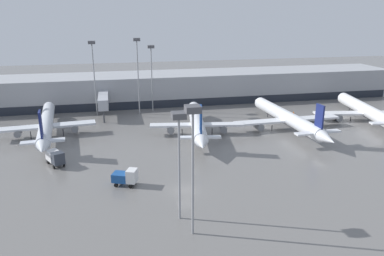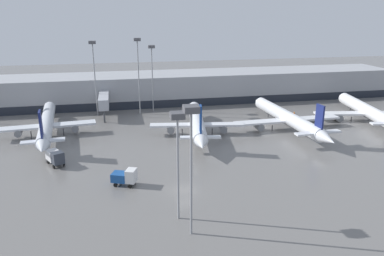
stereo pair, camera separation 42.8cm
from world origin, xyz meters
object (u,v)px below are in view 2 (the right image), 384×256
(service_truck_0, at_px, (55,157))
(apron_light_mast_3, at_px, (152,60))
(parked_jet_1, at_px, (368,111))
(apron_light_mast_1, at_px, (93,58))
(parked_jet_0, at_px, (47,124))
(parked_jet_3, at_px, (197,123))
(apron_light_mast_4, at_px, (138,56))
(apron_light_mast_0, at_px, (191,134))
(traffic_cone_0, at_px, (294,113))
(apron_light_mast_6, at_px, (178,134))
(parked_jet_2, at_px, (288,118))
(service_truck_1, at_px, (125,177))

(service_truck_0, height_order, apron_light_mast_3, apron_light_mast_3)
(parked_jet_1, relative_size, apron_light_mast_1, 1.84)
(parked_jet_0, height_order, parked_jet_3, parked_jet_3)
(apron_light_mast_1, relative_size, apron_light_mast_4, 0.97)
(apron_light_mast_1, bearing_deg, parked_jet_0, -122.15)
(parked_jet_0, bearing_deg, service_truck_0, -173.05)
(apron_light_mast_0, xyz_separation_m, apron_light_mast_1, (-13.94, 62.11, 2.09))
(traffic_cone_0, xyz_separation_m, apron_light_mast_3, (-38.30, 11.86, 14.27))
(apron_light_mast_1, bearing_deg, parked_jet_3, -43.87)
(service_truck_0, xyz_separation_m, apron_light_mast_3, (22.13, 36.43, 13.02))
(parked_jet_1, bearing_deg, apron_light_mast_6, 134.02)
(apron_light_mast_4, bearing_deg, apron_light_mast_1, 174.79)
(parked_jet_3, distance_m, apron_light_mast_1, 34.85)
(parked_jet_2, bearing_deg, service_truck_0, 100.40)
(service_truck_0, distance_m, apron_light_mast_0, 36.25)
(service_truck_1, bearing_deg, parked_jet_3, 75.78)
(parked_jet_0, distance_m, parked_jet_1, 80.32)
(parked_jet_1, bearing_deg, apron_light_mast_0, 137.23)
(service_truck_1, height_order, apron_light_mast_1, apron_light_mast_1)
(service_truck_0, height_order, apron_light_mast_1, apron_light_mast_1)
(service_truck_0, bearing_deg, parked_jet_1, 73.39)
(parked_jet_1, height_order, apron_light_mast_4, apron_light_mast_4)
(parked_jet_3, xyz_separation_m, apron_light_mast_4, (-11.71, 21.41, 13.19))
(parked_jet_2, bearing_deg, parked_jet_0, 81.62)
(service_truck_0, relative_size, apron_light_mast_3, 0.28)
(parked_jet_1, distance_m, apron_light_mast_0, 70.71)
(traffic_cone_0, xyz_separation_m, apron_light_mast_1, (-53.96, 10.08, 15.32))
(service_truck_1, xyz_separation_m, traffic_cone_0, (47.89, 35.94, -1.15))
(parked_jet_1, xyz_separation_m, service_truck_1, (-63.61, -25.98, -1.00))
(traffic_cone_0, bearing_deg, apron_light_mast_0, -127.57)
(parked_jet_2, xyz_separation_m, traffic_cone_0, (7.97, 12.35, -2.36))
(parked_jet_2, xyz_separation_m, apron_light_mast_3, (-30.33, 24.21, 11.91))
(apron_light_mast_4, bearing_deg, traffic_cone_0, -12.03)
(apron_light_mast_4, relative_size, apron_light_mast_6, 1.36)
(service_truck_0, distance_m, apron_light_mast_4, 40.83)
(parked_jet_1, distance_m, service_truck_0, 77.54)
(service_truck_1, height_order, apron_light_mast_3, apron_light_mast_3)
(apron_light_mast_3, bearing_deg, parked_jet_0, -144.67)
(parked_jet_1, distance_m, traffic_cone_0, 18.73)
(service_truck_1, relative_size, apron_light_mast_0, 0.26)
(parked_jet_1, bearing_deg, traffic_cone_0, 67.83)
(apron_light_mast_0, bearing_deg, parked_jet_2, 51.07)
(apron_light_mast_3, distance_m, apron_light_mast_4, 5.12)
(parked_jet_2, bearing_deg, apron_light_mast_0, 138.35)
(traffic_cone_0, relative_size, apron_light_mast_3, 0.04)
(service_truck_1, relative_size, apron_light_mast_6, 0.29)
(traffic_cone_0, bearing_deg, apron_light_mast_4, 167.97)
(service_truck_0, xyz_separation_m, traffic_cone_0, (60.43, 24.58, -1.25))
(traffic_cone_0, bearing_deg, service_truck_1, -143.12)
(apron_light_mast_4, height_order, apron_light_mast_6, apron_light_mast_4)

